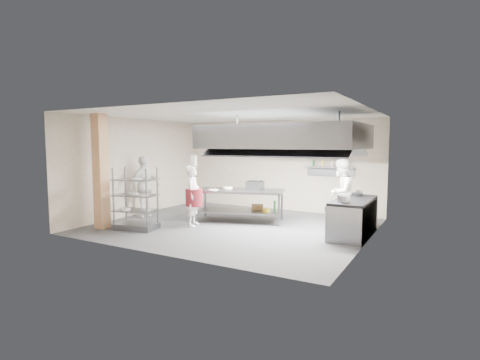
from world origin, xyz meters
The scene contains 23 objects.
floor centered at (0.00, 0.00, 0.00)m, with size 7.00×7.00×0.00m, color #37373A.
ceiling centered at (0.00, 0.00, 3.00)m, with size 7.00×7.00×0.00m, color silver.
wall_back centered at (0.00, 3.00, 1.50)m, with size 7.00×7.00×0.00m, color tan.
wall_left centered at (-3.50, 0.00, 1.50)m, with size 6.00×6.00×0.00m, color tan.
wall_right centered at (3.50, 0.00, 1.50)m, with size 6.00×6.00×0.00m, color tan.
column centered at (-2.90, -1.90, 1.50)m, with size 0.30×0.30×3.00m, color tan.
exhaust_hood centered at (1.30, 0.40, 2.40)m, with size 4.00×2.50×0.60m, color slate.
hood_strip_a centered at (0.40, 0.40, 2.08)m, with size 1.60×0.12×0.04m, color white.
hood_strip_b centered at (2.20, 0.40, 2.08)m, with size 1.60×0.12×0.04m, color white.
wall_shelf centered at (1.80, 2.84, 1.50)m, with size 1.50×0.28×0.04m, color slate.
island centered at (-0.15, 0.65, 0.46)m, with size 2.50×1.04×0.91m, color gray, non-canonical shape.
island_worktop centered at (-0.15, 0.65, 0.88)m, with size 2.50×1.04×0.06m, color slate.
island_undershelf centered at (-0.15, 0.65, 0.30)m, with size 2.30×0.94×0.04m, color slate.
pass_rack centered at (-2.02, -1.56, 0.81)m, with size 1.08×0.63×1.61m, color slate, non-canonical shape.
cooking_range centered at (3.08, 0.50, 0.42)m, with size 0.80×2.00×0.84m, color slate.
range_top centered at (3.08, 0.50, 0.87)m, with size 0.78×1.96×0.06m, color black.
chef_head centered at (-0.95, -0.51, 0.83)m, with size 0.60×0.40×1.65m, color white.
chef_line centered at (2.55, 1.36, 0.91)m, with size 0.89×0.69×1.82m, color white.
chef_plating centered at (-3.00, -0.19, 0.93)m, with size 1.09×0.46×1.87m, color white.
griddle centered at (0.16, 0.99, 1.02)m, with size 0.45×0.35×0.22m, color gray.
wicker_basket centered at (0.24, 0.98, 0.39)m, with size 0.33×0.23×0.15m, color brown.
stockpot centered at (2.95, -0.06, 0.98)m, with size 0.24×0.24×0.17m, color gray.
plate_stack centered at (-2.02, -1.56, 0.52)m, with size 0.28×0.28×0.05m, color white.
Camera 1 is at (5.03, -8.63, 2.23)m, focal length 28.00 mm.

